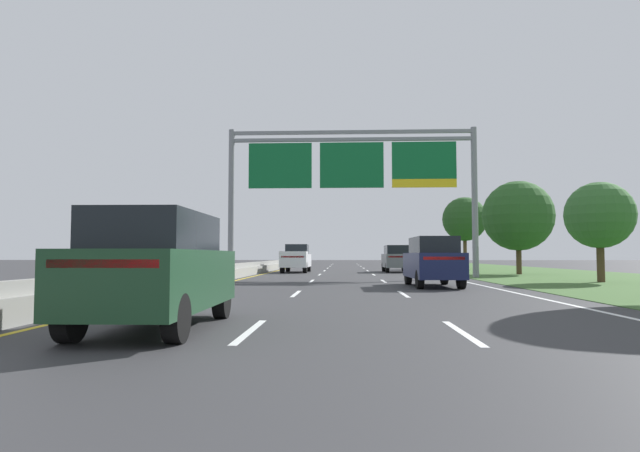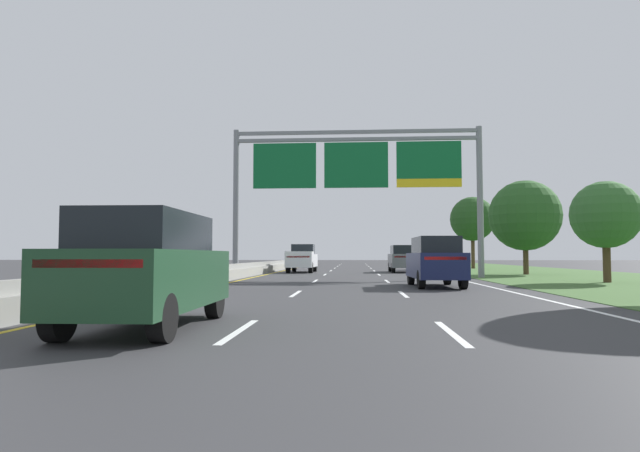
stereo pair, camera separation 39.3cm
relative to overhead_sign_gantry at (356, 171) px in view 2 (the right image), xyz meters
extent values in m
plane|color=#333335|center=(-0.30, 2.18, -6.41)|extent=(220.00, 220.00, 0.00)
cube|color=white|center=(-2.15, -22.32, -6.41)|extent=(0.14, 3.00, 0.01)
cube|color=white|center=(-2.15, -13.32, -6.41)|extent=(0.14, 3.00, 0.01)
cube|color=white|center=(-2.15, -4.32, -6.41)|extent=(0.14, 3.00, 0.01)
cube|color=white|center=(-2.15, 4.68, -6.41)|extent=(0.14, 3.00, 0.01)
cube|color=white|center=(-2.15, 13.68, -6.41)|extent=(0.14, 3.00, 0.01)
cube|color=white|center=(-2.15, 22.68, -6.41)|extent=(0.14, 3.00, 0.01)
cube|color=white|center=(-2.15, 31.68, -6.41)|extent=(0.14, 3.00, 0.01)
cube|color=white|center=(-2.15, 40.68, -6.41)|extent=(0.14, 3.00, 0.01)
cube|color=white|center=(-2.15, 49.68, -6.41)|extent=(0.14, 3.00, 0.01)
cube|color=white|center=(1.55, -22.32, -6.41)|extent=(0.14, 3.00, 0.01)
cube|color=white|center=(1.55, -13.32, -6.41)|extent=(0.14, 3.00, 0.01)
cube|color=white|center=(1.55, -4.32, -6.41)|extent=(0.14, 3.00, 0.01)
cube|color=white|center=(1.55, 4.68, -6.41)|extent=(0.14, 3.00, 0.01)
cube|color=white|center=(1.55, 13.68, -6.41)|extent=(0.14, 3.00, 0.01)
cube|color=white|center=(1.55, 22.68, -6.41)|extent=(0.14, 3.00, 0.01)
cube|color=white|center=(1.55, 31.68, -6.41)|extent=(0.14, 3.00, 0.01)
cube|color=white|center=(1.55, 40.68, -6.41)|extent=(0.14, 3.00, 0.01)
cube|color=white|center=(1.55, 49.68, -6.41)|extent=(0.14, 3.00, 0.01)
cube|color=white|center=(5.60, 2.18, -6.41)|extent=(0.16, 106.00, 0.01)
cube|color=gold|center=(-6.20, 2.18, -6.41)|extent=(0.16, 106.00, 0.01)
cube|color=#3D602D|center=(13.65, 2.18, -6.40)|extent=(14.00, 110.00, 0.02)
cube|color=gray|center=(-6.90, 2.18, -6.13)|extent=(0.60, 110.00, 0.55)
cube|color=gray|center=(-6.90, 2.18, -5.71)|extent=(0.25, 110.00, 0.30)
cylinder|color=gray|center=(-7.35, 0.09, -1.89)|extent=(0.36, 0.36, 9.04)
cylinder|color=gray|center=(7.35, 0.09, -1.89)|extent=(0.36, 0.36, 9.04)
cube|color=gray|center=(0.00, 0.09, 2.41)|extent=(14.70, 0.24, 0.20)
cube|color=gray|center=(0.00, 0.09, 1.96)|extent=(14.70, 0.24, 0.20)
cube|color=#0C602D|center=(-4.33, -0.09, 0.35)|extent=(3.83, 0.12, 2.75)
cube|color=#0C602D|center=(0.00, -0.09, 0.35)|extent=(3.83, 0.12, 2.75)
cube|color=#0C602D|center=(4.33, -0.09, 0.60)|extent=(3.83, 0.12, 2.25)
cube|color=yellow|center=(4.33, -0.09, -0.77)|extent=(3.83, 0.12, 0.50)
cube|color=silver|center=(-4.22, 9.52, -5.49)|extent=(2.05, 5.42, 1.00)
cube|color=black|center=(-4.21, 10.37, -4.60)|extent=(1.74, 1.92, 0.78)
cube|color=#B21414|center=(-4.24, 6.86, -5.19)|extent=(1.68, 0.10, 0.12)
cube|color=silver|center=(-4.23, 7.79, -4.89)|extent=(2.02, 1.96, 0.20)
cylinder|color=black|center=(-5.05, 11.37, -5.99)|extent=(0.31, 0.84, 0.84)
cylinder|color=black|center=(-3.35, 11.35, -5.99)|extent=(0.31, 0.84, 0.84)
cylinder|color=black|center=(-5.09, 7.70, -5.99)|extent=(0.31, 0.84, 0.84)
cylinder|color=black|center=(-3.39, 7.68, -5.99)|extent=(0.31, 0.84, 0.84)
cube|color=#161E47|center=(3.31, -8.85, -5.50)|extent=(2.00, 4.74, 1.05)
cube|color=black|center=(3.31, -9.00, -4.64)|extent=(1.70, 3.03, 0.68)
cube|color=#B21414|center=(3.35, -11.16, -5.19)|extent=(1.60, 0.11, 0.12)
cylinder|color=black|center=(2.45, -7.27, -6.03)|extent=(0.28, 0.77, 0.76)
cylinder|color=black|center=(4.09, -7.24, -6.03)|extent=(0.28, 0.77, 0.76)
cylinder|color=black|center=(2.52, -10.47, -6.03)|extent=(0.28, 0.77, 0.76)
cylinder|color=black|center=(4.16, -10.43, -6.03)|extent=(0.28, 0.77, 0.76)
cube|color=slate|center=(3.63, 10.40, -5.50)|extent=(1.96, 4.72, 1.05)
cube|color=black|center=(3.63, 10.25, -4.64)|extent=(1.67, 3.02, 0.68)
cube|color=#B21414|center=(3.66, 8.09, -5.19)|extent=(1.60, 0.10, 0.12)
cylinder|color=black|center=(2.79, 11.98, -6.03)|extent=(0.27, 0.76, 0.76)
cylinder|color=black|center=(4.43, 12.00, -6.03)|extent=(0.27, 0.76, 0.76)
cylinder|color=black|center=(2.83, 8.79, -6.03)|extent=(0.27, 0.76, 0.76)
cylinder|color=black|center=(4.47, 8.81, -6.03)|extent=(0.27, 0.76, 0.76)
cube|color=#193D23|center=(-3.89, -22.07, -5.50)|extent=(1.97, 4.73, 1.05)
cube|color=black|center=(-3.88, -22.22, -4.64)|extent=(1.68, 3.03, 0.68)
cube|color=#B21414|center=(-3.85, -24.38, -5.19)|extent=(1.60, 0.10, 0.12)
cylinder|color=black|center=(-4.73, -20.49, -6.03)|extent=(0.27, 0.76, 0.76)
cylinder|color=black|center=(-3.09, -20.46, -6.03)|extent=(0.27, 0.76, 0.76)
cylinder|color=black|center=(-4.68, -23.68, -6.03)|extent=(0.27, 0.76, 0.76)
cylinder|color=black|center=(-3.04, -23.66, -6.03)|extent=(0.27, 0.76, 0.76)
cylinder|color=#4C3823|center=(12.12, -5.13, -5.41)|extent=(0.36, 0.36, 2.00)
sphere|color=#33662D|center=(12.12, -5.13, -3.09)|extent=(3.28, 3.28, 3.28)
cylinder|color=#4C3823|center=(11.64, 5.47, -5.34)|extent=(0.36, 0.36, 2.13)
sphere|color=#285623|center=(11.64, 5.47, -2.33)|extent=(4.86, 4.86, 4.86)
cylinder|color=#4C3823|center=(11.59, 21.42, -4.82)|extent=(0.36, 0.36, 3.19)
sphere|color=#234C1E|center=(11.59, 21.42, -1.47)|extent=(4.39, 4.39, 4.39)
camera|label=1|loc=(-0.50, -31.61, -5.07)|focal=29.56mm
camera|label=2|loc=(-0.10, -31.58, -5.07)|focal=29.56mm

